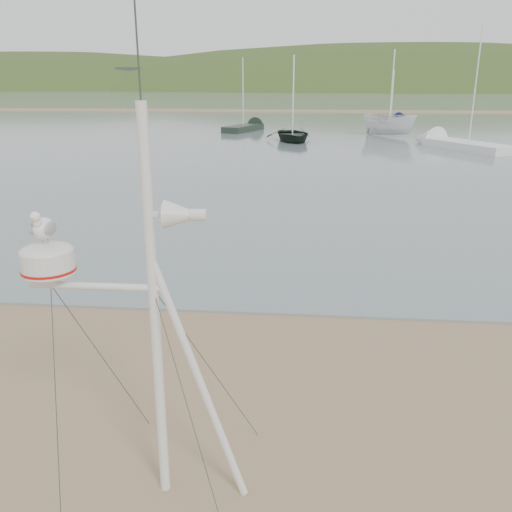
# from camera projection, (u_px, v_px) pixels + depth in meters

# --- Properties ---
(ground) EXTENTS (560.00, 560.00, 0.00)m
(ground) POSITION_uv_depth(u_px,v_px,m) (60.00, 439.00, 6.83)
(ground) COLOR #81674A
(ground) RESTS_ON ground
(water) EXTENTS (560.00, 256.00, 0.04)m
(water) POSITION_uv_depth(u_px,v_px,m) (297.00, 97.00, 131.64)
(water) COLOR slate
(water) RESTS_ON ground
(sandbar) EXTENTS (560.00, 7.00, 0.07)m
(sandbar) POSITION_uv_depth(u_px,v_px,m) (287.00, 111.00, 73.00)
(sandbar) COLOR #81674A
(sandbar) RESTS_ON water
(hill_ridge) EXTENTS (620.00, 180.00, 80.00)m
(hill_ridge) POSITION_uv_depth(u_px,v_px,m) (344.00, 137.00, 233.54)
(hill_ridge) COLOR #2A3C18
(hill_ridge) RESTS_ON ground
(far_cottages) EXTENTS (294.40, 6.30, 8.00)m
(far_cottages) POSITION_uv_depth(u_px,v_px,m) (310.00, 79.00, 190.64)
(far_cottages) COLOR beige
(far_cottages) RESTS_ON ground
(mast_rig) EXTENTS (2.23, 2.38, 5.03)m
(mast_rig) POSITION_uv_depth(u_px,v_px,m) (152.00, 395.00, 5.59)
(mast_rig) COLOR silver
(mast_rig) RESTS_ON ground
(boat_dark) EXTENTS (3.41, 1.70, 4.59)m
(boat_dark) POSITION_uv_depth(u_px,v_px,m) (293.00, 108.00, 37.84)
(boat_dark) COLOR black
(boat_dark) RESTS_ON water
(boat_white) EXTENTS (2.58, 2.58, 4.79)m
(boat_white) POSITION_uv_depth(u_px,v_px,m) (391.00, 104.00, 40.98)
(boat_white) COLOR silver
(boat_white) RESTS_ON water
(sailboat_dark_mid) EXTENTS (3.76, 6.58, 6.43)m
(sailboat_dark_mid) POSITION_uv_depth(u_px,v_px,m) (252.00, 127.00, 47.13)
(sailboat_dark_mid) COLOR black
(sailboat_dark_mid) RESTS_ON ground
(sailboat_blue_far) EXTENTS (4.07, 5.23, 5.42)m
(sailboat_blue_far) POSITION_uv_depth(u_px,v_px,m) (396.00, 119.00, 56.14)
(sailboat_blue_far) COLOR #142548
(sailboat_blue_far) RESTS_ON ground
(sailboat_white_near) EXTENTS (5.70, 8.01, 8.00)m
(sailboat_white_near) POSITION_uv_depth(u_px,v_px,m) (442.00, 142.00, 35.74)
(sailboat_white_near) COLOR silver
(sailboat_white_near) RESTS_ON ground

